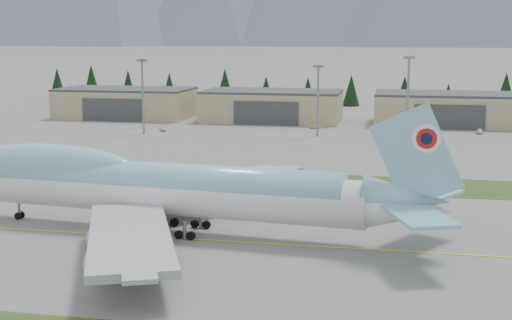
% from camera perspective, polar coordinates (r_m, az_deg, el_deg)
% --- Properties ---
extents(ground, '(7000.00, 7000.00, 0.00)m').
position_cam_1_polar(ground, '(106.43, -4.65, -6.39)').
color(ground, slate).
rests_on(ground, ground).
extents(grass_strip_far, '(400.00, 18.00, 0.08)m').
position_cam_1_polar(grass_strip_far, '(148.96, 0.06, -1.63)').
color(grass_strip_far, '#264318').
rests_on(grass_strip_far, ground).
extents(taxiway_line_main, '(400.00, 0.40, 0.02)m').
position_cam_1_polar(taxiway_line_main, '(106.43, -4.65, -6.39)').
color(taxiway_line_main, yellow).
rests_on(taxiway_line_main, ground).
extents(boeing_747_freighter, '(79.99, 68.64, 21.03)m').
position_cam_1_polar(boeing_747_freighter, '(109.83, -7.33, -2.20)').
color(boeing_747_freighter, white).
rests_on(boeing_747_freighter, ground).
extents(hangar_left, '(48.00, 26.60, 10.80)m').
position_cam_1_polar(hangar_left, '(267.94, -10.38, 4.53)').
color(hangar_left, tan).
rests_on(hangar_left, ground).
extents(hangar_center, '(48.00, 26.60, 10.80)m').
position_cam_1_polar(hangar_center, '(253.01, 1.33, 4.38)').
color(hangar_center, tan).
rests_on(hangar_center, ground).
extents(hangar_right, '(48.00, 26.60, 10.80)m').
position_cam_1_polar(hangar_right, '(249.85, 15.04, 3.97)').
color(hangar_right, tan).
rests_on(hangar_right, ground).
extents(floodlight_masts, '(180.04, 9.76, 24.19)m').
position_cam_1_polar(floodlight_masts, '(210.68, 2.07, 6.12)').
color(floodlight_masts, gray).
rests_on(floodlight_masts, ground).
extents(service_vehicle_a, '(3.21, 4.29, 1.36)m').
position_cam_1_polar(service_vehicle_a, '(227.92, -7.48, 2.32)').
color(service_vehicle_a, silver).
rests_on(service_vehicle_a, ground).
extents(service_vehicle_b, '(3.78, 2.12, 1.18)m').
position_cam_1_polar(service_vehicle_b, '(232.18, 4.76, 2.51)').
color(service_vehicle_b, '#B6882D').
rests_on(service_vehicle_b, ground).
extents(service_vehicle_c, '(2.39, 4.82, 1.35)m').
position_cam_1_polar(service_vehicle_c, '(229.86, 17.45, 2.01)').
color(service_vehicle_c, '#B5B5BA').
rests_on(service_vehicle_c, ground).
extents(conifer_belt, '(270.95, 14.87, 16.72)m').
position_cam_1_polar(conifer_belt, '(313.63, 2.70, 5.75)').
color(conifer_belt, black).
rests_on(conifer_belt, ground).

